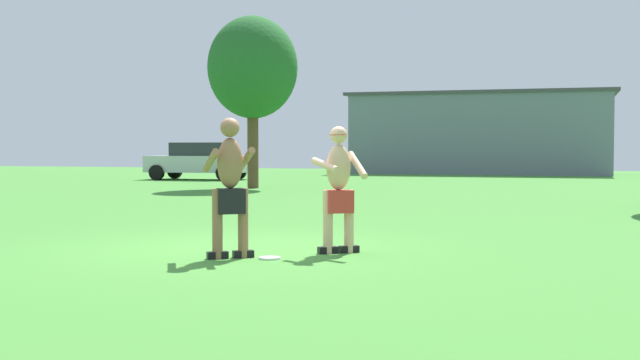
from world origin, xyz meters
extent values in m
plane|color=#428433|center=(0.00, 0.00, 0.00)|extent=(80.00, 80.00, 0.00)
cube|color=black|center=(1.47, 0.12, 0.04)|extent=(0.27, 0.24, 0.09)
cylinder|color=#E0AD89|center=(1.47, 0.12, 0.41)|extent=(0.13, 0.13, 0.83)
cube|color=black|center=(1.24, -0.05, 0.04)|extent=(0.27, 0.24, 0.09)
cylinder|color=#E0AD89|center=(1.24, -0.05, 0.41)|extent=(0.13, 0.13, 0.83)
cube|color=red|center=(1.35, 0.03, 0.68)|extent=(0.42, 0.40, 0.30)
ellipsoid|color=#E0AD89|center=(1.35, 0.03, 1.13)|extent=(0.40, 0.37, 0.60)
cylinder|color=#E0AD89|center=(1.59, 0.09, 1.16)|extent=(0.39, 0.48, 0.36)
cylinder|color=#E0AD89|center=(1.23, -0.18, 1.16)|extent=(0.49, 0.45, 0.20)
sphere|color=#E0AD89|center=(1.35, 0.03, 1.55)|extent=(0.23, 0.23, 0.23)
cone|color=red|center=(1.35, 0.03, 1.61)|extent=(0.34, 0.34, 0.13)
cube|color=black|center=(0.06, -0.93, 0.04)|extent=(0.27, 0.24, 0.09)
cylinder|color=#936647|center=(0.06, -0.93, 0.44)|extent=(0.13, 0.13, 0.87)
cube|color=black|center=(0.33, -0.73, 0.04)|extent=(0.27, 0.24, 0.09)
cylinder|color=#936647|center=(0.33, -0.73, 0.44)|extent=(0.13, 0.13, 0.87)
cube|color=black|center=(0.19, -0.83, 0.72)|extent=(0.42, 0.40, 0.31)
ellipsoid|color=#936647|center=(0.19, -0.83, 1.19)|extent=(0.39, 0.37, 0.63)
cylinder|color=#936647|center=(-0.04, -0.88, 1.22)|extent=(0.43, 0.52, 0.31)
cylinder|color=#936647|center=(0.31, -0.62, 1.22)|extent=(0.45, 0.50, 0.34)
sphere|color=#936647|center=(0.19, -0.83, 1.63)|extent=(0.24, 0.24, 0.24)
cylinder|color=white|center=(0.69, -0.76, 0.01)|extent=(0.27, 0.27, 0.03)
cube|color=silver|center=(-10.85, 21.52, 0.67)|extent=(4.37, 1.97, 0.70)
cube|color=#282D33|center=(-10.65, 21.53, 1.30)|extent=(2.47, 1.68, 0.56)
cylinder|color=black|center=(-12.32, 20.56, 0.32)|extent=(0.65, 0.25, 0.64)
cylinder|color=black|center=(-12.39, 22.36, 0.32)|extent=(0.65, 0.25, 0.64)
cylinder|color=black|center=(-9.31, 20.68, 0.32)|extent=(0.65, 0.25, 0.64)
cylinder|color=black|center=(-9.38, 22.48, 0.32)|extent=(0.65, 0.25, 0.64)
cube|color=slate|center=(-0.18, 32.97, 2.03)|extent=(12.98, 4.65, 4.05)
cube|color=#3F3F44|center=(-0.18, 32.97, 4.13)|extent=(13.50, 4.84, 0.16)
cylinder|color=brown|center=(-5.95, 15.47, 1.43)|extent=(0.37, 0.37, 2.87)
ellipsoid|color=#236028|center=(-5.95, 15.47, 4.07)|extent=(3.03, 3.03, 3.44)
camera|label=1|loc=(4.21, -10.20, 1.39)|focal=45.78mm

